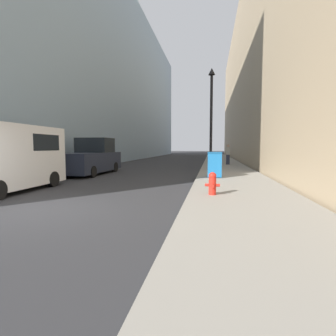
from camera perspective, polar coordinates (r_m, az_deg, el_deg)
name	(u,v)px	position (r m, az deg, el deg)	size (l,w,h in m)	color
ground_plane	(31,212)	(7.73, -27.69, -8.40)	(200.00, 200.00, 0.00)	#2D2D30
sidewalk_right	(223,165)	(24.06, 11.92, 0.72)	(3.56, 60.00, 0.15)	gray
building_left_glass	(89,80)	(36.55, -16.84, 17.82)	(12.00, 60.00, 20.26)	#849EB2
building_right_stone	(293,78)	(34.08, 25.57, 17.23)	(12.00, 60.00, 18.73)	tan
fire_hydrant	(212,183)	(8.45, 9.65, -3.21)	(0.47, 0.36, 0.72)	red
trash_bin	(215,164)	(13.22, 10.12, 0.78)	(0.70, 0.66, 1.27)	#19609E
lamppost	(211,113)	(17.38, 9.39, 11.74)	(0.43, 0.43, 6.51)	black
white_van	(9,155)	(11.39, -31.31, 2.36)	(1.92, 4.71, 2.47)	white
pickup_truck	(90,159)	(16.93, -16.60, 1.93)	(2.28, 5.42, 2.24)	#232838
pedestrian_on_sidewalk	(228,154)	(23.25, 12.92, 2.90)	(0.35, 0.23, 1.73)	#2D3347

